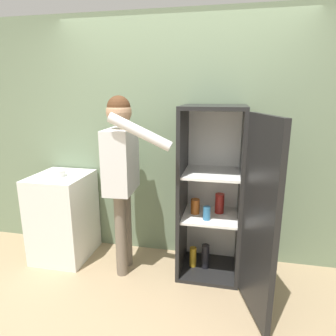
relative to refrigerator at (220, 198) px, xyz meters
The scene contains 6 objects.
ground_plane 1.10m from the refrigerator, 129.63° to the right, with size 12.00×12.00×0.00m, color tan.
wall_back 0.78m from the refrigerator, 138.46° to the left, with size 7.00×0.06×2.55m.
refrigerator is the anchor object (origin of this frame).
person 0.98m from the refrigerator, behind, with size 0.67×0.58×1.75m.
counter 1.71m from the refrigerator, behind, with size 0.56×0.62×0.93m.
bowl 1.68m from the refrigerator, behind, with size 0.16×0.16×0.06m.
Camera 1 is at (0.53, -2.10, 1.78)m, focal length 32.00 mm.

